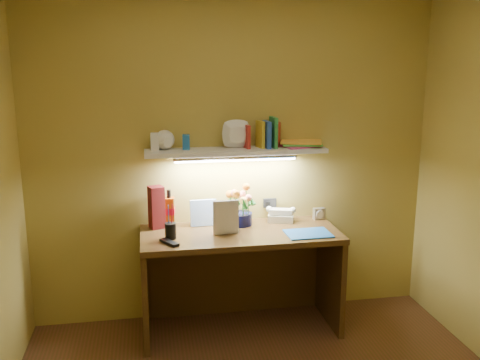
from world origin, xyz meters
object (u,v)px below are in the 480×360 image
flower_bouquet (240,204)px  desk (240,281)px  desk_clock (319,214)px  telephone (281,214)px  whisky_bottle (169,208)px

flower_bouquet → desk: bearing=-99.4°
flower_bouquet → desk_clock: size_ratio=3.57×
telephone → desk_clock: telephone is taller
telephone → desk_clock: (0.30, -0.00, -0.01)m
telephone → desk_clock: bearing=17.1°
desk → flower_bouquet: 0.56m
desk_clock → telephone: bearing=173.3°
desk → desk_clock: size_ratio=16.07×
flower_bouquet → whisky_bottle: bearing=174.3°
desk_clock → whisky_bottle: whisky_bottle is taller
desk → whisky_bottle: size_ratio=5.12×
flower_bouquet → telephone: flower_bouquet is taller
desk → telephone: (0.34, 0.20, 0.43)m
desk → telephone: bearing=29.7°
telephone → desk_clock: size_ratio=2.14×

